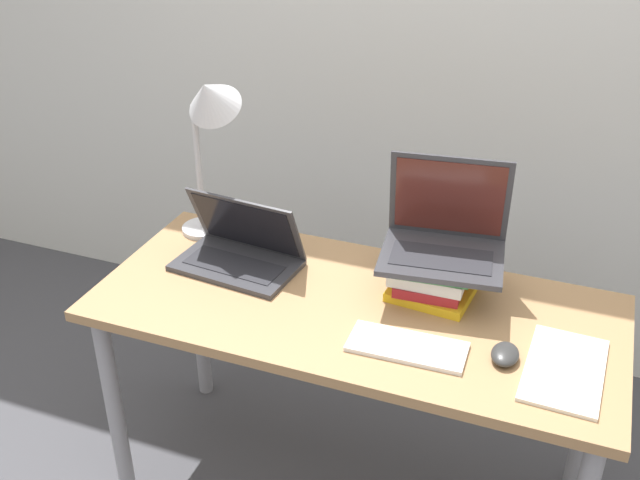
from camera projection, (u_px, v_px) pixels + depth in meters
name	position (u px, v px, depth m)	size (l,w,h in m)	color
desk	(354.00, 329.00, 2.09)	(1.44, 0.64, 0.71)	#9E754C
laptop_left	(240.00, 252.00, 2.21)	(0.37, 0.25, 0.22)	#333338
book_stack	(433.00, 273.00, 2.08)	(0.25, 0.26, 0.11)	gold
laptop_on_books	(444.00, 237.00, 2.04)	(0.36, 0.29, 0.27)	#333338
wireless_keyboard	(407.00, 347.00, 1.87)	(0.30, 0.13, 0.01)	white
mouse	(505.00, 354.00, 1.83)	(0.07, 0.10, 0.03)	#2D2D2D
notepad	(564.00, 370.00, 1.79)	(0.19, 0.31, 0.01)	white
desk_lamp	(208.00, 114.00, 2.16)	(0.23, 0.20, 0.56)	silver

